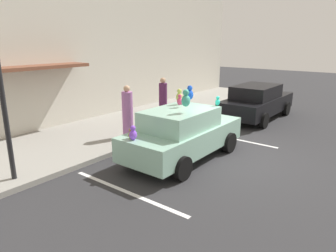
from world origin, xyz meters
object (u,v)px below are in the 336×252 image
plush_covered_car (183,133)px  pedestrian_walking_past (128,114)px  parked_sedan_behind (257,101)px  pedestrian_near_shopfront (163,102)px  street_lamp_post (1,87)px  teddy_bear_on_sidewalk (154,123)px

plush_covered_car → pedestrian_walking_past: plush_covered_car is taller
parked_sedan_behind → pedestrian_near_shopfront: (-3.61, 2.55, 0.24)m
street_lamp_post → pedestrian_near_shopfront: bearing=3.9°
plush_covered_car → teddy_bear_on_sidewalk: (1.48, 2.36, -0.40)m
parked_sedan_behind → plush_covered_car: bearing=-178.2°
parked_sedan_behind → pedestrian_walking_past: (-5.91, 2.29, 0.21)m
parked_sedan_behind → teddy_bear_on_sidewalk: parked_sedan_behind is taller
street_lamp_post → parked_sedan_behind: bearing=-11.8°
teddy_bear_on_sidewalk → street_lamp_post: size_ratio=0.15×
pedestrian_near_shopfront → parked_sedan_behind: bearing=-35.2°
street_lamp_post → pedestrian_walking_past: (4.17, 0.18, -1.43)m
plush_covered_car → parked_sedan_behind: size_ratio=0.91×
teddy_bear_on_sidewalk → pedestrian_near_shopfront: 1.23m
pedestrian_walking_past → parked_sedan_behind: bearing=-21.1°
plush_covered_car → parked_sedan_behind: plush_covered_car is taller
plush_covered_car → street_lamp_post: street_lamp_post is taller
pedestrian_near_shopfront → pedestrian_walking_past: pedestrian_near_shopfront is taller
plush_covered_car → pedestrian_near_shopfront: bearing=47.9°
pedestrian_walking_past → teddy_bear_on_sidewalk: bearing=-4.9°
pedestrian_walking_past → pedestrian_near_shopfront: bearing=6.5°
parked_sedan_behind → pedestrian_near_shopfront: pedestrian_near_shopfront is taller
plush_covered_car → pedestrian_walking_past: bearing=85.9°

